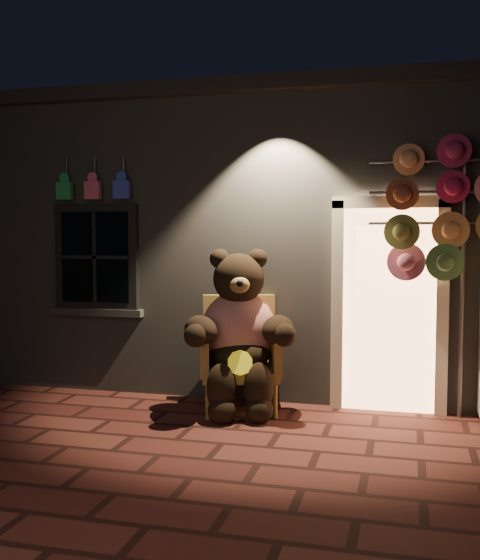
% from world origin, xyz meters
% --- Properties ---
extents(ground, '(60.00, 60.00, 0.00)m').
position_xyz_m(ground, '(0.00, 0.00, 0.00)').
color(ground, '#552720').
rests_on(ground, ground).
extents(shop_building, '(7.30, 5.95, 3.51)m').
position_xyz_m(shop_building, '(0.00, 3.99, 1.74)').
color(shop_building, slate).
rests_on(shop_building, ground).
extents(wicker_armchair, '(0.96, 0.92, 1.16)m').
position_xyz_m(wicker_armchair, '(-0.14, 1.16, 0.58)').
color(wicker_armchair, olive).
rests_on(wicker_armchair, ground).
extents(teddy_bear, '(1.17, 1.07, 1.68)m').
position_xyz_m(teddy_bear, '(-0.11, 1.01, 0.82)').
color(teddy_bear, red).
rests_on(teddy_bear, ground).
extents(hat_rack, '(1.74, 0.22, 2.74)m').
position_xyz_m(hat_rack, '(2.04, 1.28, 2.10)').
color(hat_rack, '#59595E').
rests_on(hat_rack, ground).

